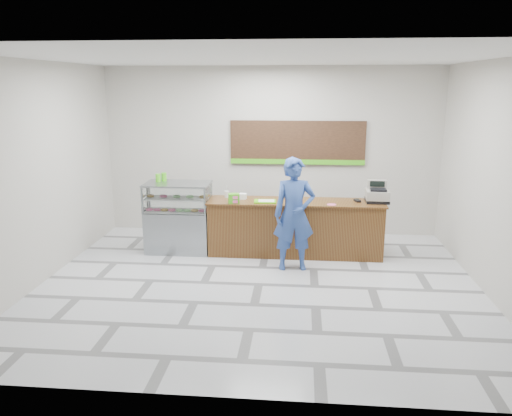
# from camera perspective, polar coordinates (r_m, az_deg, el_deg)

# --- Properties ---
(floor) EXTENTS (7.00, 7.00, 0.00)m
(floor) POSITION_cam_1_polar(r_m,az_deg,el_deg) (8.11, 0.32, -8.73)
(floor) COLOR silver
(floor) RESTS_ON ground
(back_wall) EXTENTS (7.00, 0.00, 7.00)m
(back_wall) POSITION_cam_1_polar(r_m,az_deg,el_deg) (10.56, 1.73, 6.46)
(back_wall) COLOR #BBB6AC
(back_wall) RESTS_ON floor
(ceiling) EXTENTS (7.00, 7.00, 0.00)m
(ceiling) POSITION_cam_1_polar(r_m,az_deg,el_deg) (7.49, 0.35, 16.82)
(ceiling) COLOR silver
(ceiling) RESTS_ON back_wall
(sales_counter) EXTENTS (3.26, 0.76, 1.03)m
(sales_counter) POSITION_cam_1_polar(r_m,az_deg,el_deg) (9.37, 4.49, -2.25)
(sales_counter) COLOR brown
(sales_counter) RESTS_ON floor
(display_case) EXTENTS (1.22, 0.72, 1.33)m
(display_case) POSITION_cam_1_polar(r_m,az_deg,el_deg) (9.61, -8.85, -0.99)
(display_case) COLOR gray
(display_case) RESTS_ON floor
(menu_board) EXTENTS (2.80, 0.06, 0.90)m
(menu_board) POSITION_cam_1_polar(r_m,az_deg,el_deg) (10.48, 4.75, 7.37)
(menu_board) COLOR black
(menu_board) RESTS_ON back_wall
(cash_register) EXTENTS (0.42, 0.44, 0.39)m
(cash_register) POSITION_cam_1_polar(r_m,az_deg,el_deg) (9.37, 13.68, 1.54)
(cash_register) COLOR black
(cash_register) RESTS_ON sales_counter
(card_terminal) EXTENTS (0.13, 0.18, 0.04)m
(card_terminal) POSITION_cam_1_polar(r_m,az_deg,el_deg) (9.34, 11.50, 0.84)
(card_terminal) COLOR black
(card_terminal) RESTS_ON sales_counter
(serving_tray) EXTENTS (0.42, 0.31, 0.02)m
(serving_tray) POSITION_cam_1_polar(r_m,az_deg,el_deg) (9.15, 1.06, 0.78)
(serving_tray) COLOR #5BD308
(serving_tray) RESTS_ON sales_counter
(napkin_box) EXTENTS (0.13, 0.13, 0.11)m
(napkin_box) POSITION_cam_1_polar(r_m,az_deg,el_deg) (9.36, -1.50, 1.35)
(napkin_box) COLOR white
(napkin_box) RESTS_ON sales_counter
(straw_cup) EXTENTS (0.08, 0.08, 0.12)m
(straw_cup) POSITION_cam_1_polar(r_m,az_deg,el_deg) (9.51, -3.36, 1.59)
(straw_cup) COLOR silver
(straw_cup) RESTS_ON sales_counter
(promo_box) EXTENTS (0.22, 0.17, 0.18)m
(promo_box) POSITION_cam_1_polar(r_m,az_deg,el_deg) (9.04, -2.55, 1.10)
(promo_box) COLOR #48BE19
(promo_box) RESTS_ON sales_counter
(donut_decal) EXTENTS (0.17, 0.17, 0.00)m
(donut_decal) POSITION_cam_1_polar(r_m,az_deg,el_deg) (9.04, 8.63, 0.39)
(donut_decal) COLOR #F35C96
(donut_decal) RESTS_ON sales_counter
(green_cup_left) EXTENTS (0.10, 0.10, 0.15)m
(green_cup_left) POSITION_cam_1_polar(r_m,az_deg,el_deg) (9.63, -11.13, 3.41)
(green_cup_left) COLOR #48BE19
(green_cup_left) RESTS_ON display_case
(green_cup_right) EXTENTS (0.10, 0.10, 0.15)m
(green_cup_right) POSITION_cam_1_polar(r_m,az_deg,el_deg) (9.71, -10.47, 3.53)
(green_cup_right) COLOR #48BE19
(green_cup_right) RESTS_ON display_case
(customer) EXTENTS (0.77, 0.56, 1.94)m
(customer) POSITION_cam_1_polar(r_m,az_deg,el_deg) (8.52, 4.39, -0.72)
(customer) COLOR #2D4A93
(customer) RESTS_ON floor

